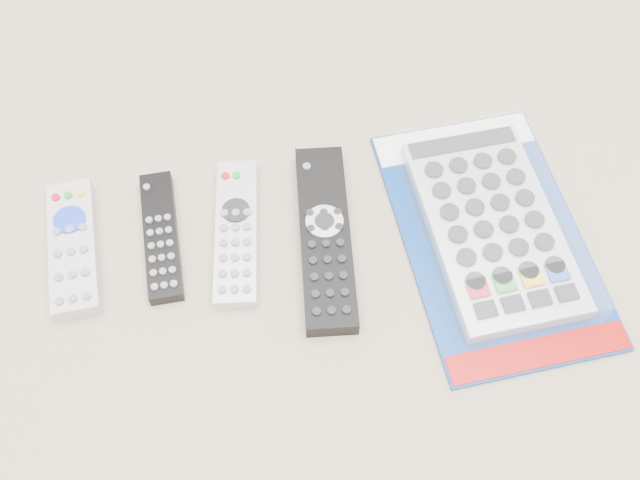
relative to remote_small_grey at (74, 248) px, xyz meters
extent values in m
plane|color=gray|center=(0.25, -0.03, -0.01)|extent=(5.00, 5.00, 0.00)
cube|color=#A5A5A7|center=(0.00, 0.00, 0.00)|extent=(0.06, 0.16, 0.02)
cylinder|color=blue|center=(0.00, 0.03, 0.01)|extent=(0.04, 0.04, 0.00)
cube|color=black|center=(0.09, 0.00, 0.00)|extent=(0.04, 0.16, 0.02)
cube|color=#B6B6BA|center=(0.18, -0.01, 0.00)|extent=(0.07, 0.19, 0.02)
cylinder|color=black|center=(0.18, 0.01, 0.01)|extent=(0.03, 0.03, 0.00)
cube|color=black|center=(0.27, -0.03, 0.00)|extent=(0.08, 0.23, 0.02)
cylinder|color=silver|center=(0.27, -0.02, 0.01)|extent=(0.05, 0.05, 0.00)
cube|color=navy|center=(0.45, -0.06, -0.01)|extent=(0.21, 0.33, 0.01)
cube|color=white|center=(0.45, 0.08, -0.01)|extent=(0.19, 0.05, 0.00)
cube|color=#990C0A|center=(0.46, -0.20, -0.01)|extent=(0.19, 0.04, 0.00)
cube|color=#B6B6BA|center=(0.45, -0.05, 0.00)|extent=(0.15, 0.25, 0.02)
cube|color=white|center=(0.45, -0.05, 0.01)|extent=(0.16, 0.27, 0.04)
camera|label=1|loc=(0.20, -0.42, 0.67)|focal=40.00mm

